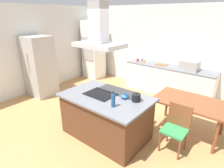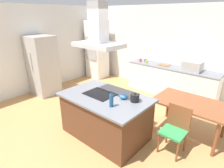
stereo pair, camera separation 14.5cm
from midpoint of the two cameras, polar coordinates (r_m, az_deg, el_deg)
name	(u,v)px [view 2 (the right image)]	position (r m, az deg, el deg)	size (l,w,h in m)	color
ground	(143,109)	(5.14, 10.38, -7.55)	(16.00, 16.00, 0.00)	tan
wall_back	(176,50)	(6.22, 19.74, 9.79)	(7.20, 0.10, 2.70)	white
wall_left	(51,47)	(6.73, -17.70, 10.80)	(0.10, 8.80, 2.70)	white
kitchen_island	(105,116)	(3.86, -1.01, -9.82)	(1.76, 1.12, 0.90)	#59331E
cooktop	(100,94)	(3.73, -2.72, -3.08)	(0.60, 0.44, 0.01)	black
tea_kettle	(135,98)	(3.44, 8.32, -4.25)	(0.22, 0.17, 0.17)	black
olive_oil_bottle	(111,100)	(3.20, 1.09, -5.06)	(0.07, 0.07, 0.28)	navy
mixing_bowl	(124,96)	(3.54, 4.84, -3.85)	(0.16, 0.16, 0.09)	#2D6BB7
back_counter	(170,81)	(6.07, 18.23, 0.88)	(2.75, 0.62, 0.90)	white
countertop_microwave	(192,66)	(5.72, 24.28, 5.07)	(0.50, 0.38, 0.28)	#B2AFAA
coffee_mug_red	(141,60)	(6.39, 9.47, 7.28)	(0.08, 0.08, 0.09)	red
coffee_mug_blue	(145,60)	(6.40, 10.96, 7.20)	(0.08, 0.08, 0.09)	#2D56B2
coffee_mug_yellow	(146,62)	(6.23, 11.25, 6.80)	(0.08, 0.08, 0.09)	gold
cutting_board	(164,65)	(6.09, 16.54, 5.66)	(0.34, 0.24, 0.02)	#995B33
wall_oven_stack	(97,50)	(7.35, -4.08, 10.53)	(0.70, 0.66, 2.20)	white
refrigerator	(43,66)	(6.11, -19.99, 5.32)	(0.80, 0.73, 1.82)	#B2AFAA
dining_table	(190,106)	(4.14, 23.95, -6.17)	(1.40, 0.90, 0.75)	brown
chair_facing_island	(176,126)	(3.65, 20.21, -12.21)	(0.42, 0.42, 0.89)	#33934C
range_hood	(98,33)	(3.43, -3.07, 15.50)	(0.90, 0.55, 0.78)	#ADADB2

